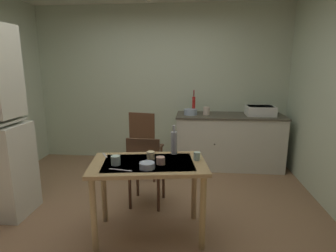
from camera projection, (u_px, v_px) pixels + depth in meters
ground_plane at (140, 214)px, 3.15m from camera, size 5.29×5.29×0.00m
wall_back at (161, 85)px, 4.80m from camera, size 4.39×0.10×2.65m
counter_cabinet at (229, 141)px, 4.53m from camera, size 1.72×0.64×0.88m
sink_basin at (260, 111)px, 4.37m from camera, size 0.44×0.34×0.15m
hand_pump at (194, 104)px, 4.50m from camera, size 0.05×0.27×0.39m
mixing_bowl_counter at (191, 112)px, 4.43m from camera, size 0.21×0.21×0.09m
stoneware_crock at (206, 111)px, 4.43m from camera, size 0.11×0.11×0.13m
dining_table at (149, 174)px, 2.65m from camera, size 1.18×0.80×0.76m
chair_far_side at (146, 168)px, 3.24m from camera, size 0.42×0.42×0.87m
chair_by_counter at (145, 144)px, 4.03m from camera, size 0.47×0.47×1.01m
serving_bowl_wide at (147, 166)px, 2.45m from camera, size 0.14×0.14×0.06m
mug_dark at (116, 160)px, 2.55m from camera, size 0.09×0.09×0.09m
teacup_mint at (161, 160)px, 2.57m from camera, size 0.08×0.08×0.07m
teacup_cream at (151, 155)px, 2.70m from camera, size 0.08×0.08×0.08m
mug_tall at (197, 156)px, 2.67m from camera, size 0.06×0.06×0.08m
glass_bottle at (174, 142)px, 2.85m from camera, size 0.06×0.06×0.30m
table_knife at (121, 170)px, 2.42m from camera, size 0.21×0.05×0.00m
teaspoon_near_bowl at (105, 155)px, 2.82m from camera, size 0.10×0.15×0.00m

